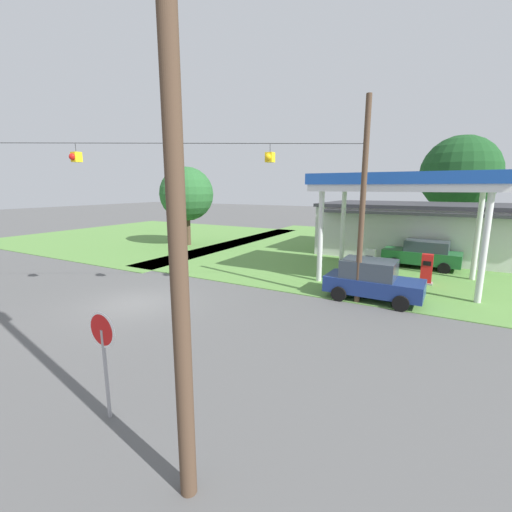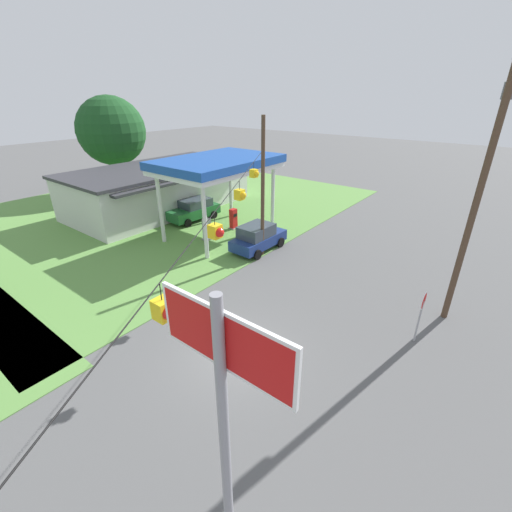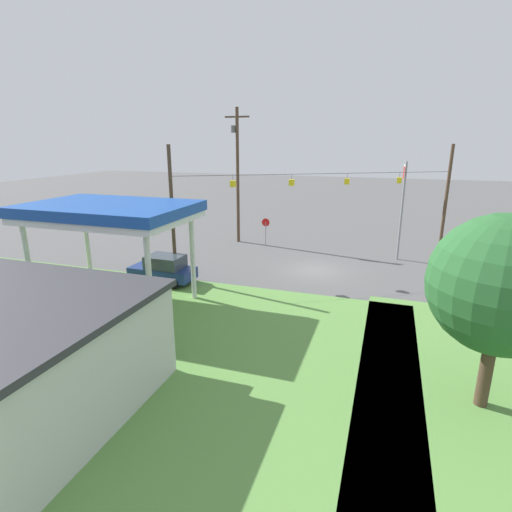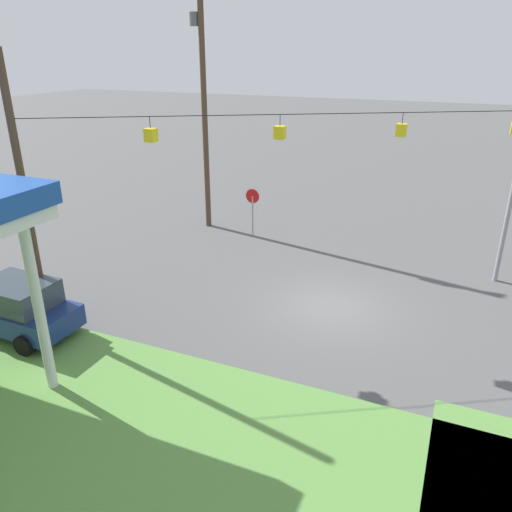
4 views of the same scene
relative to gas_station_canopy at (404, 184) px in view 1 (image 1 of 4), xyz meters
The scene contains 14 objects.
ground_plane 14.68m from the gas_station_canopy, 134.47° to the right, with size 160.00×160.00×0.00m, color #565656.
grass_verge_station_corner 10.61m from the gas_station_canopy, 77.48° to the left, with size 36.00×28.00×0.04m, color #5B8E42.
grass_verge_opposite_corner 26.86m from the gas_station_canopy, 166.36° to the left, with size 24.00×24.00×0.04m, color #5B8E42.
gas_station_canopy is the anchor object (origin of this frame).
gas_station_store 9.67m from the gas_station_canopy, 81.25° to the left, with size 16.19×8.83×3.91m.
fuel_pump_near 4.71m from the gas_station_canopy, behind, with size 0.71×0.56×1.65m.
fuel_pump_far 4.71m from the gas_station_canopy, ahead, with size 0.71×0.56×1.65m.
car_at_pumps_front 5.94m from the gas_station_canopy, 98.00° to the right, with size 4.27×2.16×1.86m.
car_at_pumps_rear 6.01m from the gas_station_canopy, 75.95° to the left, with size 4.66×2.32×1.80m.
stop_sign_roadside 16.35m from the gas_station_canopy, 104.68° to the right, with size 0.80×0.08×2.50m.
utility_pole_main 16.19m from the gas_station_canopy, 94.19° to the right, with size 2.20×0.44×11.79m.
signal_span_gantry 13.73m from the gas_station_canopy, 134.43° to the right, with size 17.38×10.24×8.81m.
tree_behind_station 18.19m from the gas_station_canopy, 81.24° to the left, with size 6.97×6.97×9.81m.
tree_west_verge 18.24m from the gas_station_canopy, 168.67° to the left, with size 4.64×4.64×6.86m.
Camera 1 is at (11.80, -10.06, 5.10)m, focal length 24.00 mm.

